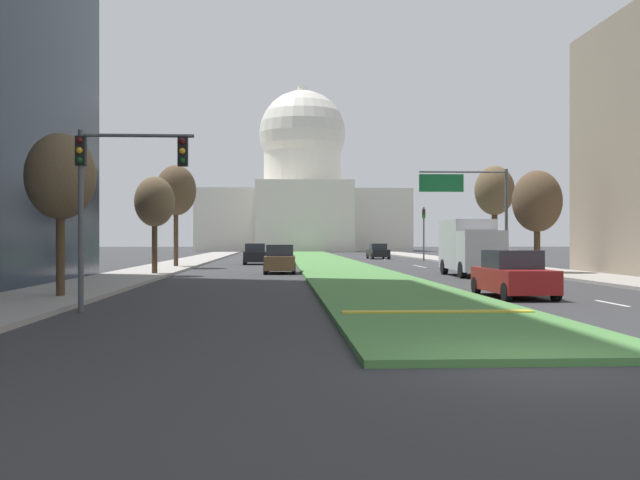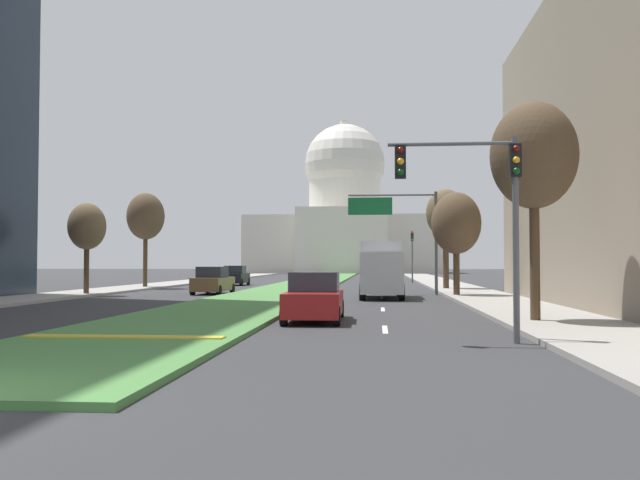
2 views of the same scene
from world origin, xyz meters
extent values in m
plane|color=#333335|center=(0.00, 60.71, 0.00)|extent=(267.12, 267.12, 0.00)
cube|color=#4C8442|center=(0.00, 54.64, 0.07)|extent=(5.69, 109.28, 0.14)
cube|color=gold|center=(0.00, 7.66, 0.16)|extent=(5.12, 0.50, 0.04)
cube|color=silver|center=(6.60, 11.66, 0.00)|extent=(0.16, 2.40, 0.01)
cube|color=silver|center=(6.60, 20.38, 0.00)|extent=(0.16, 2.40, 0.01)
cube|color=silver|center=(6.60, 30.07, 0.00)|extent=(0.16, 2.40, 0.01)
cube|color=silver|center=(6.60, 43.29, 0.00)|extent=(0.16, 2.40, 0.01)
cube|color=silver|center=(6.60, 45.77, 0.00)|extent=(0.16, 2.40, 0.01)
cube|color=silver|center=(6.60, 63.63, 0.00)|extent=(0.16, 2.40, 0.01)
cube|color=#9E9991|center=(-12.35, 48.57, 0.07)|extent=(4.00, 109.28, 0.15)
cube|color=#9E9991|center=(12.35, 48.57, 0.07)|extent=(4.00, 109.28, 0.15)
cube|color=silver|center=(0.00, 121.42, 5.38)|extent=(37.02, 18.34, 10.77)
cube|color=silver|center=(0.00, 110.25, 5.92)|extent=(16.29, 4.00, 11.84)
cylinder|color=silver|center=(0.00, 121.42, 14.58)|extent=(13.85, 13.85, 7.62)
sphere|color=silver|center=(0.00, 121.42, 21.11)|extent=(15.54, 15.54, 15.54)
cylinder|color=silver|center=(0.00, 121.42, 28.10)|extent=(1.80, 1.80, 3.00)
cylinder|color=#515456|center=(-9.85, 9.56, 2.60)|extent=(0.16, 0.16, 5.20)
cube|color=black|center=(-9.85, 9.56, 4.60)|extent=(0.28, 0.24, 0.84)
sphere|color=#510F0F|center=(-9.85, 9.42, 4.88)|extent=(0.18, 0.18, 0.18)
sphere|color=#F2A51E|center=(-9.85, 9.42, 4.60)|extent=(0.18, 0.18, 0.18)
sphere|color=#0F4219|center=(-9.85, 9.42, 4.32)|extent=(0.18, 0.18, 0.18)
cylinder|color=#515456|center=(-8.25, 9.56, 5.05)|extent=(3.20, 0.10, 0.10)
cube|color=black|center=(-6.97, 9.56, 4.60)|extent=(0.28, 0.24, 0.84)
sphere|color=#510F0F|center=(-6.97, 9.42, 4.88)|extent=(0.18, 0.18, 0.18)
sphere|color=#F2A51E|center=(-6.97, 9.42, 4.60)|extent=(0.18, 0.18, 0.18)
sphere|color=#0F4219|center=(-6.97, 9.42, 4.32)|extent=(0.18, 0.18, 0.18)
cylinder|color=#515456|center=(9.85, 59.43, 2.60)|extent=(0.16, 0.16, 5.20)
cube|color=black|center=(9.85, 59.43, 4.60)|extent=(0.28, 0.24, 0.84)
sphere|color=#510F0F|center=(9.85, 59.29, 4.88)|extent=(0.18, 0.18, 0.18)
sphere|color=#4C380F|center=(9.85, 59.29, 4.60)|extent=(0.18, 0.18, 0.18)
sphere|color=#1ED838|center=(9.85, 59.29, 4.32)|extent=(0.18, 0.18, 0.18)
cylinder|color=#515456|center=(10.05, 33.89, 3.25)|extent=(0.20, 0.20, 6.50)
cylinder|color=#515456|center=(7.29, 33.89, 6.30)|extent=(5.52, 0.12, 0.12)
cube|color=#146033|center=(5.90, 33.84, 5.60)|extent=(2.80, 0.08, 1.10)
cylinder|color=#4C3823|center=(-11.71, 14.02, 1.75)|extent=(0.29, 0.29, 3.51)
ellipsoid|color=brown|center=(-11.71, 14.02, 4.25)|extent=(2.38, 2.38, 2.97)
cylinder|color=#4C3823|center=(-11.28, 30.67, 1.76)|extent=(0.31, 0.31, 3.52)
ellipsoid|color=brown|center=(-11.28, 30.67, 4.23)|extent=(2.28, 2.28, 2.85)
cylinder|color=#4C3823|center=(10.96, 30.91, 1.71)|extent=(0.37, 0.37, 3.42)
ellipsoid|color=brown|center=(10.96, 30.91, 4.33)|extent=(2.89, 2.89, 3.62)
cylinder|color=#4C3823|center=(-11.66, 42.10, 2.36)|extent=(0.33, 0.33, 4.72)
ellipsoid|color=brown|center=(-11.66, 42.10, 5.63)|extent=(2.91, 2.91, 3.63)
cylinder|color=#4C3823|center=(11.35, 40.84, 2.36)|extent=(0.42, 0.42, 4.73)
ellipsoid|color=brown|center=(11.35, 40.84, 5.62)|extent=(2.86, 2.86, 3.57)
cube|color=maroon|center=(4.20, 14.29, 0.63)|extent=(1.95, 4.48, 0.81)
cube|color=#282D38|center=(4.19, 14.47, 1.37)|extent=(1.68, 2.17, 0.67)
cylinder|color=black|center=(5.08, 12.54, 0.32)|extent=(0.23, 0.64, 0.64)
cylinder|color=black|center=(3.38, 12.51, 0.32)|extent=(0.23, 0.64, 0.64)
cylinder|color=black|center=(5.01, 16.08, 0.32)|extent=(0.23, 0.64, 0.64)
cylinder|color=black|center=(3.31, 16.05, 0.32)|extent=(0.23, 0.64, 0.64)
cube|color=brown|center=(-4.15, 33.55, 0.64)|extent=(1.93, 4.37, 0.85)
cube|color=#282D38|center=(-4.15, 33.38, 1.41)|extent=(1.66, 2.12, 0.69)
cylinder|color=black|center=(-4.94, 35.28, 0.32)|extent=(0.24, 0.65, 0.64)
cylinder|color=black|center=(-3.27, 35.24, 0.32)|extent=(0.24, 0.65, 0.64)
cylinder|color=black|center=(-5.02, 31.86, 0.32)|extent=(0.24, 0.65, 0.64)
cylinder|color=black|center=(-3.35, 31.82, 0.32)|extent=(0.24, 0.65, 0.64)
cube|color=black|center=(-6.20, 49.95, 0.64)|extent=(1.88, 4.23, 0.84)
cube|color=#282D38|center=(-6.20, 49.79, 1.40)|extent=(1.63, 2.04, 0.68)
cylinder|color=black|center=(-7.05, 51.60, 0.32)|extent=(0.23, 0.64, 0.64)
cylinder|color=black|center=(-5.38, 51.62, 0.32)|extent=(0.23, 0.64, 0.64)
cylinder|color=black|center=(-7.02, 48.29, 0.32)|extent=(0.23, 0.64, 0.64)
cylinder|color=black|center=(-5.35, 48.30, 0.32)|extent=(0.23, 0.64, 0.64)
cube|color=black|center=(6.30, 66.28, 0.61)|extent=(2.04, 4.23, 0.78)
cube|color=#282D38|center=(6.29, 66.45, 1.31)|extent=(1.73, 2.06, 0.63)
cylinder|color=black|center=(7.22, 64.68, 0.32)|extent=(0.24, 0.65, 0.64)
cylinder|color=black|center=(5.50, 64.62, 0.32)|extent=(0.24, 0.65, 0.64)
cylinder|color=black|center=(7.10, 67.94, 0.32)|extent=(0.24, 0.65, 0.64)
cylinder|color=black|center=(5.38, 67.88, 0.32)|extent=(0.24, 0.65, 0.64)
cube|color=#BCBCC1|center=(6.60, 27.12, 1.45)|extent=(2.30, 2.00, 2.20)
cube|color=#B2B2B7|center=(6.60, 30.32, 1.80)|extent=(2.30, 4.40, 2.80)
cylinder|color=black|center=(7.65, 27.12, 0.45)|extent=(0.30, 0.90, 0.90)
cylinder|color=black|center=(5.55, 27.12, 0.45)|extent=(0.30, 0.90, 0.90)
cylinder|color=black|center=(7.65, 31.42, 0.45)|extent=(0.30, 0.90, 0.90)
cylinder|color=black|center=(5.55, 31.42, 0.45)|extent=(0.30, 0.90, 0.90)
camera|label=1|loc=(-4.21, -11.82, 2.08)|focal=41.56mm
camera|label=2|loc=(6.39, -8.88, 2.04)|focal=37.79mm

